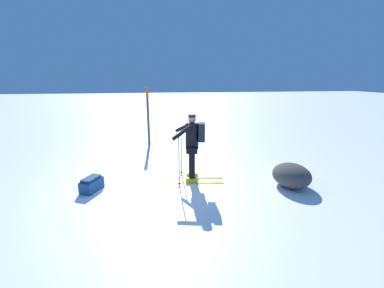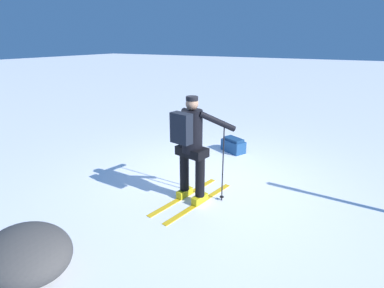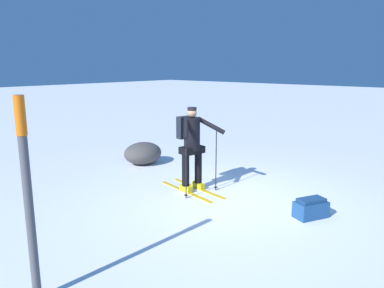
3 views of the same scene
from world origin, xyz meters
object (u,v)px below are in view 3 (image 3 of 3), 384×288
Objects in this scene: dropped_backpack at (311,208)px; trail_marker at (27,187)px; rock_boulder at (143,153)px; skier at (191,143)px.

dropped_backpack is 4.48m from trail_marker.
rock_boulder is at bearing 83.92° from dropped_backpack.
trail_marker is at bearing -164.05° from skier.
skier is at bearing 95.78° from dropped_backpack.
skier is at bearing -108.06° from rock_boulder.
dropped_backpack is 0.28× the size of trail_marker.
rock_boulder is at bearing 71.94° from skier.
skier is 2.53m from rock_boulder.
dropped_backpack is at bearing -17.93° from trail_marker.
trail_marker is 2.19× the size of rock_boulder.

